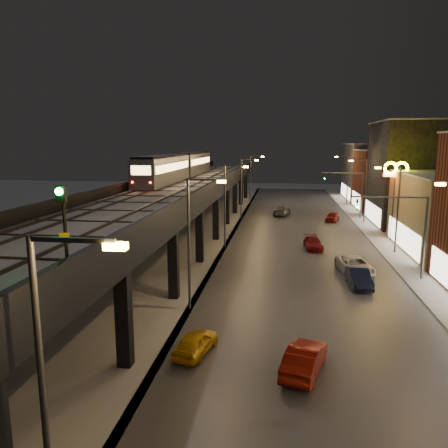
{
  "coord_description": "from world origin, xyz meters",
  "views": [
    {
      "loc": [
        5.45,
        -14.72,
        11.21
      ],
      "look_at": [
        0.92,
        18.45,
        5.0
      ],
      "focal_mm": 35.0,
      "sensor_mm": 36.0,
      "label": 1
    }
  ],
  "objects": [
    {
      "name": "viaduct_parapet_streetside",
      "position": [
        -1.65,
        32.0,
        6.85
      ],
      "size": [
        0.3,
        100.0,
        1.1
      ],
      "primitive_type": "cube",
      "color": "black",
      "rests_on": "elevated_viaduct"
    },
    {
      "name": "rail_signal",
      "position": [
        -2.1,
        -0.71,
        8.86
      ],
      "size": [
        0.37,
        0.44,
        3.16
      ],
      "color": "black",
      "rests_on": "viaduct_trackbed"
    },
    {
      "name": "car_onc_dark",
      "position": [
        11.76,
        22.98,
        0.72
      ],
      "size": [
        3.13,
        5.47,
        1.44
      ],
      "primitive_type": "imported",
      "rotation": [
        0.0,
        0.0,
        0.15
      ],
      "color": "silver",
      "rests_on": "ground"
    },
    {
      "name": "sidewalk_right",
      "position": [
        17.5,
        35.0,
        0.07
      ],
      "size": [
        4.0,
        120.0,
        0.14
      ],
      "primitive_type": "cube",
      "color": "#9FA1A8",
      "rests_on": "ground"
    },
    {
      "name": "building_f",
      "position": [
        23.99,
        76.0,
        5.58
      ],
      "size": [
        12.2,
        16.2,
        11.16
      ],
      "color": "#414144",
      "rests_on": "ground"
    },
    {
      "name": "traffic_light_rig_b",
      "position": [
        15.84,
        52.0,
        4.5
      ],
      "size": [
        6.1,
        0.34,
        7.0
      ],
      "color": "#38383A",
      "rests_on": "ground"
    },
    {
      "name": "streetlight_left_1",
      "position": [
        -0.43,
        13.0,
        5.24
      ],
      "size": [
        2.57,
        0.28,
        9.0
      ],
      "color": "#38383A",
      "rests_on": "ground"
    },
    {
      "name": "car_onc_silver",
      "position": [
        11.53,
        19.48,
        0.71
      ],
      "size": [
        1.7,
        4.4,
        1.43
      ],
      "primitive_type": "imported",
      "rotation": [
        0.0,
        0.0,
        0.04
      ],
      "color": "black",
      "rests_on": "ground"
    },
    {
      "name": "car_near_white",
      "position": [
        6.69,
        5.53,
        0.71
      ],
      "size": [
        2.61,
        4.58,
        1.43
      ],
      "primitive_type": "imported",
      "rotation": [
        0.0,
        0.0,
        2.87
      ],
      "color": "maroon",
      "rests_on": "ground"
    },
    {
      "name": "car_mid_dark",
      "position": [
        5.26,
        53.81,
        0.76
      ],
      "size": [
        2.91,
        5.5,
        1.52
      ],
      "primitive_type": "imported",
      "rotation": [
        0.0,
        0.0,
        2.99
      ],
      "color": "#555659",
      "rests_on": "ground"
    },
    {
      "name": "under_viaduct_pavement",
      "position": [
        -6.0,
        35.0,
        0.03
      ],
      "size": [
        11.0,
        120.0,
        0.06
      ],
      "primitive_type": "cube",
      "color": "#9FA1A8",
      "rests_on": "ground"
    },
    {
      "name": "building_e",
      "position": [
        23.99,
        62.0,
        5.08
      ],
      "size": [
        12.2,
        12.2,
        10.16
      ],
      "color": "maroon",
      "rests_on": "ground"
    },
    {
      "name": "car_taxi",
      "position": [
        0.99,
        6.75,
        0.62
      ],
      "size": [
        2.18,
        3.84,
        1.23
      ],
      "primitive_type": "imported",
      "rotation": [
        0.0,
        0.0,
        2.93
      ],
      "color": "gold",
      "rests_on": "ground"
    },
    {
      "name": "ground",
      "position": [
        0.0,
        0.0,
        0.0
      ],
      "size": [
        220.0,
        220.0,
        0.0
      ],
      "primitive_type": "plane",
      "color": "silver"
    },
    {
      "name": "elevated_viaduct",
      "position": [
        -6.0,
        31.84,
        5.62
      ],
      "size": [
        9.0,
        100.0,
        6.3
      ],
      "color": "black",
      "rests_on": "ground"
    },
    {
      "name": "streetlight_left_4",
      "position": [
        -0.43,
        67.0,
        5.24
      ],
      "size": [
        2.57,
        0.28,
        9.0
      ],
      "color": "#38383A",
      "rests_on": "ground"
    },
    {
      "name": "subway_train",
      "position": [
        -8.5,
        43.4,
        8.23
      ],
      "size": [
        2.72,
        33.12,
        3.25
      ],
      "color": "gray",
      "rests_on": "viaduct_trackbed"
    },
    {
      "name": "streetlight_right_3",
      "position": [
        16.73,
        49.0,
        5.24
      ],
      "size": [
        2.56,
        0.28,
        9.0
      ],
      "color": "#38383A",
      "rests_on": "ground"
    },
    {
      "name": "building_d",
      "position": [
        23.99,
        48.0,
        7.08
      ],
      "size": [
        12.2,
        13.2,
        14.16
      ],
      "color": "black",
      "rests_on": "ground"
    },
    {
      "name": "streetlight_right_2",
      "position": [
        16.73,
        31.0,
        5.24
      ],
      "size": [
        2.56,
        0.28,
        9.0
      ],
      "color": "#38383A",
      "rests_on": "ground"
    },
    {
      "name": "sign_mcdonalds",
      "position": [
        18.0,
        36.94,
        7.35
      ],
      "size": [
        2.72,
        0.77,
        9.19
      ],
      "color": "#38383A",
      "rests_on": "ground"
    },
    {
      "name": "traffic_light_rig_a",
      "position": [
        15.84,
        22.0,
        4.5
      ],
      "size": [
        6.1,
        0.34,
        7.0
      ],
      "color": "#38383A",
      "rests_on": "ground"
    },
    {
      "name": "car_onc_white",
      "position": [
        8.77,
        31.74,
        0.62
      ],
      "size": [
        2.09,
        4.4,
        1.24
      ],
      "primitive_type": "imported",
      "rotation": [
        0.0,
        0.0,
        0.09
      ],
      "color": "maroon",
      "rests_on": "ground"
    },
    {
      "name": "streetlight_right_4",
      "position": [
        16.73,
        67.0,
        5.24
      ],
      "size": [
        2.56,
        0.28,
        9.0
      ],
      "color": "#38383A",
      "rests_on": "ground"
    },
    {
      "name": "viaduct_trackbed",
      "position": [
        -6.01,
        31.97,
        6.39
      ],
      "size": [
        8.4,
        100.0,
        0.32
      ],
      "color": "#B2B7C1",
      "rests_on": "elevated_viaduct"
    },
    {
      "name": "car_onc_red",
      "position": [
        12.63,
        49.28,
        0.65
      ],
      "size": [
        2.61,
        4.12,
        1.31
      ],
      "primitive_type": "imported",
      "rotation": [
        0.0,
        0.0,
        -0.3
      ],
      "color": "maroon",
      "rests_on": "ground"
    },
    {
      "name": "streetlight_left_0",
      "position": [
        -0.43,
        -5.0,
        5.24
      ],
      "size": [
        2.57,
        0.28,
        9.0
      ],
      "color": "#38383A",
      "rests_on": "ground"
    },
    {
      "name": "streetlight_left_3",
      "position": [
        -0.43,
        49.0,
        5.24
      ],
      "size": [
        2.57,
        0.28,
        9.0
      ],
      "color": "#38383A",
      "rests_on": "ground"
    },
    {
      "name": "viaduct_parapet_far",
      "position": [
        -10.35,
        32.0,
        6.85
      ],
      "size": [
        0.3,
        100.0,
        1.1
      ],
      "primitive_type": "cube",
      "color": "black",
      "rests_on": "elevated_viaduct"
    },
    {
      "name": "road_surface",
      "position": [
        7.5,
        35.0,
        0.03
      ],
      "size": [
        17.0,
        120.0,
        0.06
      ],
      "primitive_type": "cube",
      "color": "#46474D",
      "rests_on": "ground"
    },
    {
      "name": "streetlight_left_2",
      "position": [
        -0.43,
        31.0,
        5.24
      ],
      "size": [
        2.57,
        0.28,
        9.0
      ],
      "color": "#38383A",
      "rests_on": "ground"
    }
  ]
}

